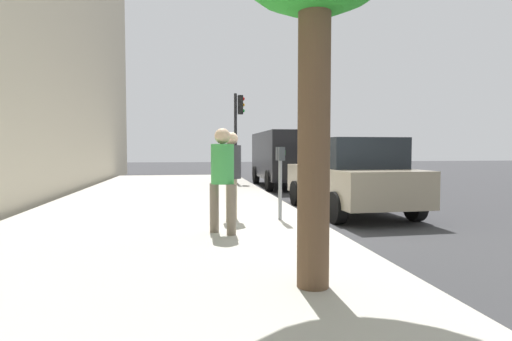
% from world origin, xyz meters
% --- Properties ---
extents(ground_plane, '(80.00, 80.00, 0.00)m').
position_xyz_m(ground_plane, '(0.00, 0.00, 0.00)').
color(ground_plane, '#38383A').
rests_on(ground_plane, ground).
extents(sidewalk_slab, '(28.00, 6.00, 0.15)m').
position_xyz_m(sidewalk_slab, '(0.00, 3.00, 0.07)').
color(sidewalk_slab, '#B7B2A8').
rests_on(sidewalk_slab, ground_plane).
extents(parking_meter, '(0.36, 0.12, 1.41)m').
position_xyz_m(parking_meter, '(-0.37, 0.69, 1.17)').
color(parking_meter, gray).
rests_on(parking_meter, sidewalk_slab).
extents(pedestrian_at_meter, '(0.51, 0.37, 1.69)m').
position_xyz_m(pedestrian_at_meter, '(-0.28, 1.63, 1.14)').
color(pedestrian_at_meter, tan).
rests_on(pedestrian_at_meter, sidewalk_slab).
extents(pedestrian_bystander, '(0.42, 0.41, 1.71)m').
position_xyz_m(pedestrian_bystander, '(-1.52, 1.89, 1.15)').
color(pedestrian_bystander, '#726656').
rests_on(pedestrian_bystander, sidewalk_slab).
extents(parked_sedan_near, '(4.47, 2.10, 1.77)m').
position_xyz_m(parked_sedan_near, '(1.24, -1.35, 0.89)').
color(parked_sedan_near, gray).
rests_on(parked_sedan_near, ground_plane).
extents(parked_van_far, '(5.23, 2.17, 2.18)m').
position_xyz_m(parked_van_far, '(8.18, -1.35, 1.26)').
color(parked_van_far, black).
rests_on(parked_van_far, ground_plane).
extents(traffic_signal, '(0.24, 0.44, 3.60)m').
position_xyz_m(traffic_signal, '(8.71, 0.49, 2.58)').
color(traffic_signal, black).
rests_on(traffic_signal, sidewalk_slab).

